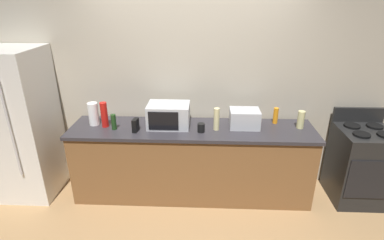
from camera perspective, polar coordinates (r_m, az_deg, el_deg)
The scene contains 15 objects.
ground_plane at distance 3.65m, azimuth -0.29°, elevation -17.18°, with size 8.00×8.00×0.00m, color #A87F51.
back_wall at distance 3.74m, azimuth 0.28°, elevation 7.41°, with size 6.40×0.10×2.70m, color #B2A893.
counter_run at distance 3.71m, azimuth 0.00°, elevation -7.83°, with size 2.84×0.64×0.90m.
refrigerator at distance 4.13m, azimuth -29.73°, elevation -0.79°, with size 0.72×0.73×1.80m.
stove_range at distance 4.14m, azimuth 29.10°, elevation -7.36°, with size 0.60×0.61×1.08m.
microwave at distance 3.52m, azimuth -4.43°, elevation 0.90°, with size 0.48×0.35×0.27m.
toaster_oven at distance 3.54m, azimuth 9.87°, elevation 0.28°, with size 0.34×0.26×0.21m, color #B7BABF.
paper_towel_roll at distance 3.73m, azimuth -18.09°, elevation 1.10°, with size 0.12×0.12×0.27m, color white.
cordless_phone at distance 3.45m, azimuth -10.61°, elevation -0.99°, with size 0.05×0.11×0.15m, color black.
bottle_hot_sauce at distance 3.63m, azimuth -16.21°, elevation 0.97°, with size 0.08×0.08×0.30m, color red.
bottle_vinegar at distance 3.68m, azimuth 19.84°, elevation 0.07°, with size 0.08×0.08×0.21m, color beige.
bottle_hand_soap at distance 3.42m, azimuth 4.64°, elevation 0.17°, with size 0.07×0.07×0.26m, color beige.
bottle_dish_soap at distance 3.73m, azimuth 15.49°, elevation 0.81°, with size 0.06×0.06×0.19m, color orange.
bottle_wine at distance 3.55m, azimuth -14.56°, elevation -0.35°, with size 0.06×0.06×0.18m, color #1E3F19.
mug_black at distance 3.39m, azimuth 1.73°, elevation -1.47°, with size 0.08×0.08×0.10m, color black.
Camera 1 is at (0.14, -2.79, 2.34)m, focal length 28.28 mm.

